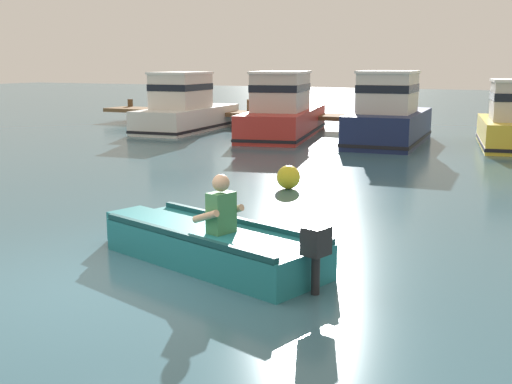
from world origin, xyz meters
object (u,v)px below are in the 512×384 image
at_px(rowboat_with_person, 210,244).
at_px(moored_boat_red, 283,113).
at_px(mooring_buoy, 288,177).
at_px(moored_boat_white, 185,109).
at_px(moored_boat_navy, 389,117).

distance_m(rowboat_with_person, moored_boat_red, 14.76).
bearing_deg(mooring_buoy, moored_boat_white, 132.01).
bearing_deg(moored_boat_red, moored_boat_navy, -8.53).
distance_m(moored_boat_white, moored_boat_navy, 8.14).
height_order(moored_boat_navy, mooring_buoy, moored_boat_navy).
bearing_deg(moored_boat_navy, rowboat_with_person, -85.23).
height_order(rowboat_with_person, moored_boat_red, moored_boat_red).
xyz_separation_m(rowboat_with_person, moored_boat_white, (-9.20, 14.09, 0.56)).
height_order(moored_boat_red, moored_boat_navy, moored_boat_navy).
height_order(moored_boat_white, mooring_buoy, moored_boat_white).
bearing_deg(moored_boat_white, moored_boat_navy, -5.76).
distance_m(rowboat_with_person, moored_boat_white, 16.84).
relative_size(rowboat_with_person, moored_boat_red, 0.55).
xyz_separation_m(moored_boat_white, moored_boat_navy, (8.10, -0.82, 0.04)).
bearing_deg(mooring_buoy, rowboat_with_person, -78.30).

